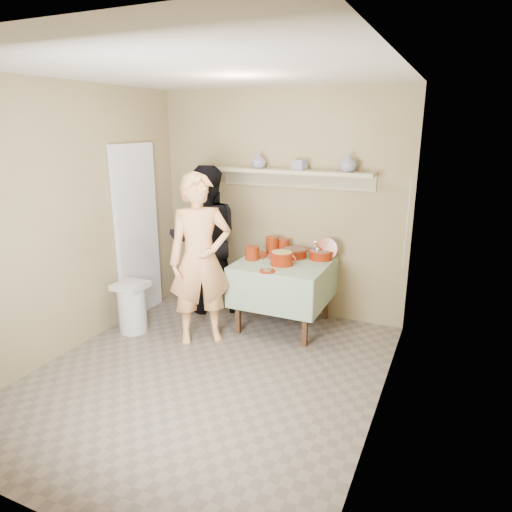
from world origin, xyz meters
The scene contains 22 objects.
ground centered at (0.00, 0.00, 0.00)m, with size 3.50×3.50×0.00m, color #6E6156.
tile_panel centered at (-1.46, 0.95, 1.00)m, with size 0.06×0.70×2.00m, color silver.
plate_stack_a centered at (0.00, 1.54, 0.86)m, with size 0.15×0.15×0.19m, color maroon.
plate_stack_b centered at (0.11, 1.61, 0.84)m, with size 0.13×0.13×0.16m, color maroon.
bowl_stack centered at (-0.10, 1.20, 0.84)m, with size 0.15×0.15×0.15m, color maroon.
empty_bowl centered at (-0.08, 1.33, 0.79)m, with size 0.18×0.18×0.05m, color maroon.
propped_lid centered at (0.65, 1.56, 0.88)m, with size 0.24×0.24×0.02m, color maroon.
vase_right centered at (0.81, 1.62, 1.81)m, with size 0.18×0.18×0.19m, color navy.
vase_left centered at (-0.21, 1.62, 1.81)m, with size 0.17×0.17×0.18m, color navy.
ceramic_box centered at (0.27, 1.63, 1.77)m, with size 0.15×0.11×0.11m, color navy.
person_cook centered at (-0.41, 0.61, 0.88)m, with size 0.64×0.42×1.76m, color #EFA667.
person_helper centered at (-0.79, 1.36, 0.88)m, with size 0.85×0.66×1.76m, color black.
room_shell centered at (0.00, 0.00, 1.61)m, with size 3.04×3.54×2.62m.
serving_table centered at (0.25, 1.28, 0.64)m, with size 0.97×0.97×0.76m.
cazuela_meat_a centered at (0.29, 1.49, 0.82)m, with size 0.30×0.30×0.10m.
cazuela_meat_b centered at (0.58, 1.54, 0.82)m, with size 0.28×0.28×0.10m.
ladle centered at (0.55, 1.51, 0.87)m, with size 0.08×0.26×0.19m.
cazuela_rice centered at (0.27, 1.15, 0.85)m, with size 0.33×0.25×0.14m.
front_plate centered at (0.22, 0.87, 0.77)m, with size 0.16×0.16×0.03m.
wall_shelf centered at (0.20, 1.65, 1.67)m, with size 1.80×0.25×0.21m.
trash_bin centered at (-1.21, 0.47, 0.28)m, with size 0.32×0.32×0.56m.
electrical_cord centered at (1.47, 1.48, 1.25)m, with size 0.01×0.05×0.90m.
Camera 1 is at (1.93, -3.19, 2.20)m, focal length 32.00 mm.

